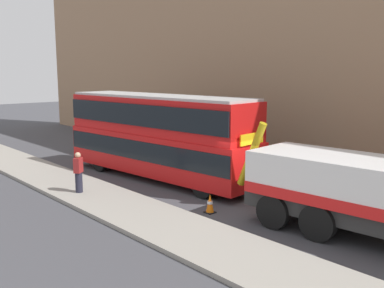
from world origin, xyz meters
TOP-DOWN VIEW (x-y plane):
  - ground_plane at (0.00, 0.00)m, footprint 120.00×120.00m
  - near_kerb at (0.00, -4.20)m, footprint 60.00×2.80m
  - building_facade at (0.00, 6.56)m, footprint 60.00×1.50m
  - double_decker_bus at (-6.13, -0.20)m, footprint 11.18×3.48m
  - pedestrian_onlooker at (-5.91, -4.56)m, footprint 0.45×0.48m
  - traffic_cone_near_bus at (-0.62, -2.04)m, footprint 0.36×0.36m

SIDE VIEW (x-z plane):
  - ground_plane at x=0.00m, z-range 0.00..0.00m
  - near_kerb at x=0.00m, z-range 0.00..0.15m
  - traffic_cone_near_bus at x=-0.62m, z-range -0.02..0.70m
  - pedestrian_onlooker at x=-5.91m, z-range 0.13..1.84m
  - double_decker_bus at x=-6.13m, z-range 0.20..4.26m
  - building_facade at x=0.00m, z-range 0.07..16.07m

